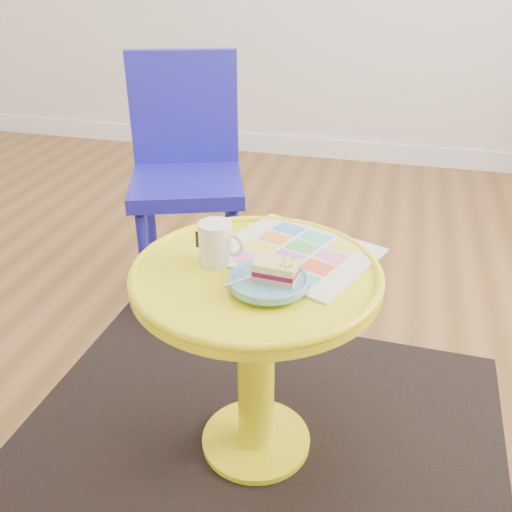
% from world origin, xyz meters
% --- Properties ---
extents(floor, '(4.00, 4.00, 0.00)m').
position_xyz_m(floor, '(0.00, 0.00, 0.00)').
color(floor, brown).
rests_on(floor, ground).
extents(room_walls, '(4.00, 4.00, 4.00)m').
position_xyz_m(room_walls, '(-0.99, 0.99, 0.06)').
color(room_walls, silver).
rests_on(room_walls, ground).
extents(rug, '(1.33, 1.14, 0.01)m').
position_xyz_m(rug, '(0.56, -0.42, 0.00)').
color(rug, black).
rests_on(rug, ground).
extents(side_table, '(0.57, 0.57, 0.54)m').
position_xyz_m(side_table, '(0.56, -0.42, 0.39)').
color(side_table, yellow).
rests_on(side_table, ground).
extents(chair, '(0.49, 0.49, 0.87)m').
position_xyz_m(chair, '(0.11, 0.33, 0.50)').
color(chair, '#1C19A8').
rests_on(chair, ground).
extents(newspaper, '(0.43, 0.40, 0.01)m').
position_xyz_m(newspaper, '(0.63, -0.32, 0.54)').
color(newspaper, silver).
rests_on(newspaper, side_table).
extents(mug, '(0.11, 0.08, 0.10)m').
position_xyz_m(mug, '(0.47, -0.40, 0.59)').
color(mug, white).
rests_on(mug, side_table).
extents(plate, '(0.17, 0.17, 0.02)m').
position_xyz_m(plate, '(0.61, -0.49, 0.56)').
color(plate, '#5599B4').
rests_on(plate, newspaper).
extents(cake_slice, '(0.10, 0.07, 0.04)m').
position_xyz_m(cake_slice, '(0.62, -0.48, 0.59)').
color(cake_slice, '#D3BC8C').
rests_on(cake_slice, plate).
extents(fork, '(0.11, 0.12, 0.00)m').
position_xyz_m(fork, '(0.58, -0.49, 0.57)').
color(fork, silver).
rests_on(fork, plate).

